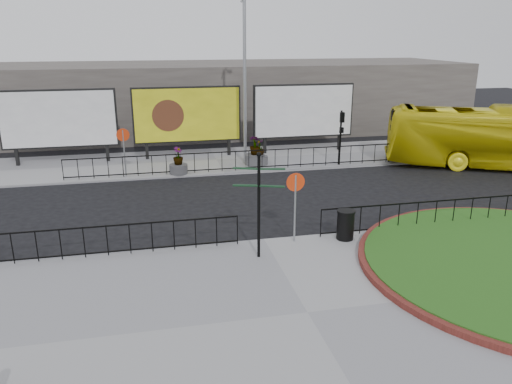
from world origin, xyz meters
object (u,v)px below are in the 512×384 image
object	(u,v)px
lamp_post	(245,77)
planter_c	(260,155)
fingerpost_sign	(259,195)
billboard_mid	(187,115)
litter_bin	(345,225)
planter_a	(178,164)
planter_b	(255,154)
bus	(501,138)

from	to	relation	value
lamp_post	planter_c	distance (m)	4.30
lamp_post	fingerpost_sign	size ratio (longest dim) A/B	2.65
billboard_mid	litter_bin	world-z (taller)	billboard_mid
lamp_post	planter_a	bearing A→B (deg)	-157.44
fingerpost_sign	planter_c	bearing A→B (deg)	98.19
litter_bin	planter_b	bearing A→B (deg)	94.57
billboard_mid	fingerpost_sign	bearing A→B (deg)	-86.00
planter_a	bus	bearing A→B (deg)	-6.67
planter_c	planter_b	bearing A→B (deg)	171.30
billboard_mid	lamp_post	distance (m)	4.23
planter_b	planter_c	size ratio (longest dim) A/B	1.17
lamp_post	planter_b	world-z (taller)	lamp_post
lamp_post	fingerpost_sign	world-z (taller)	lamp_post
planter_c	litter_bin	bearing A→B (deg)	-86.84
fingerpost_sign	bus	xyz separation A→B (m)	(15.47, 8.76, -0.55)
bus	planter_b	bearing A→B (deg)	100.06
lamp_post	planter_b	size ratio (longest dim) A/B	5.68
bus	planter_b	distance (m)	13.43
fingerpost_sign	planter_b	xyz separation A→B (m)	(2.42, 11.81, -1.53)
lamp_post	planter_c	world-z (taller)	lamp_post
planter_a	billboard_mid	bearing A→B (deg)	76.71
lamp_post	litter_bin	distance (m)	12.39
planter_a	planter_b	world-z (taller)	planter_b
planter_a	planter_c	world-z (taller)	planter_a
billboard_mid	planter_c	bearing A→B (deg)	-35.06
litter_bin	planter_a	size ratio (longest dim) A/B	0.76
litter_bin	bus	size ratio (longest dim) A/B	0.09
fingerpost_sign	litter_bin	distance (m)	3.74
litter_bin	fingerpost_sign	bearing A→B (deg)	-166.57
lamp_post	fingerpost_sign	bearing A→B (deg)	-99.19
litter_bin	bus	xyz separation A→B (m)	(12.17, 7.98, 1.01)
bus	billboard_mid	bearing A→B (deg)	94.42
billboard_mid	fingerpost_sign	size ratio (longest dim) A/B	1.78
lamp_post	bus	size ratio (longest dim) A/B	0.77
billboard_mid	planter_b	distance (m)	4.68
litter_bin	planter_a	xyz separation A→B (m)	(-5.15, 10.00, -0.04)
bus	planter_b	size ratio (longest dim) A/B	7.39
litter_bin	planter_a	world-z (taller)	planter_a
planter_a	fingerpost_sign	bearing A→B (deg)	-80.28
fingerpost_sign	planter_c	distance (m)	12.17
billboard_mid	planter_c	distance (m)	4.93
billboard_mid	planter_b	xyz separation A→B (m)	(3.43, -2.55, -1.91)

